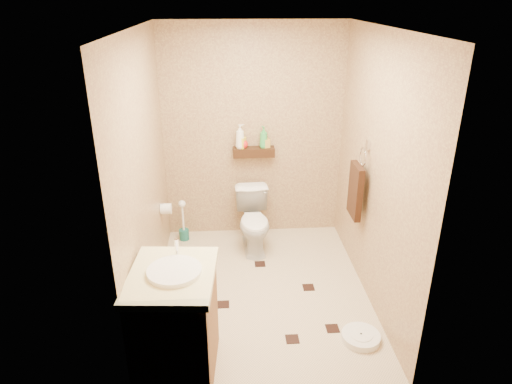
{
  "coord_description": "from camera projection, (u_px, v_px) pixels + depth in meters",
  "views": [
    {
      "loc": [
        -0.29,
        -3.63,
        2.64
      ],
      "look_at": [
        -0.04,
        0.25,
        0.94
      ],
      "focal_mm": 32.0,
      "sensor_mm": 36.0,
      "label": 1
    }
  ],
  "objects": [
    {
      "name": "floor_accents",
      "position": [
        267.0,
        296.0,
        4.33
      ],
      "size": [
        1.27,
        1.27,
        0.01
      ],
      "color": "black",
      "rests_on": "ground"
    },
    {
      "name": "bottle_d",
      "position": [
        264.0,
        137.0,
        5.0
      ],
      "size": [
        0.12,
        0.12,
        0.24
      ],
      "primitive_type": "imported",
      "rotation": [
        0.0,
        0.0,
        3.56
      ],
      "color": "green",
      "rests_on": "wall_shelf"
    },
    {
      "name": "ceiling",
      "position": [
        263.0,
        28.0,
        3.44
      ],
      "size": [
        2.0,
        2.5,
        0.02
      ],
      "primitive_type": "cube",
      "color": "silver",
      "rests_on": "wall_back"
    },
    {
      "name": "toilet",
      "position": [
        254.0,
        221.0,
        5.03
      ],
      "size": [
        0.41,
        0.67,
        0.66
      ],
      "primitive_type": "imported",
      "rotation": [
        0.0,
        0.0,
        0.05
      ],
      "color": "white",
      "rests_on": "ground"
    },
    {
      "name": "bathroom_scale",
      "position": [
        361.0,
        337.0,
        3.77
      ],
      "size": [
        0.35,
        0.35,
        0.06
      ],
      "rotation": [
        0.0,
        0.0,
        -0.1
      ],
      "color": "white",
      "rests_on": "ground"
    },
    {
      "name": "vanity",
      "position": [
        176.0,
        322.0,
        3.31
      ],
      "size": [
        0.64,
        0.75,
        1.01
      ],
      "rotation": [
        0.0,
        0.0,
        -0.08
      ],
      "color": "brown",
      "rests_on": "ground"
    },
    {
      "name": "toilet_brush",
      "position": [
        184.0,
        226.0,
        5.26
      ],
      "size": [
        0.11,
        0.11,
        0.5
      ],
      "color": "#175E57",
      "rests_on": "ground"
    },
    {
      "name": "toilet_paper",
      "position": [
        166.0,
        209.0,
        4.7
      ],
      "size": [
        0.12,
        0.11,
        0.12
      ],
      "color": "white",
      "rests_on": "wall_left"
    },
    {
      "name": "bottle_a",
      "position": [
        240.0,
        136.0,
        4.98
      ],
      "size": [
        0.13,
        0.13,
        0.27
      ],
      "primitive_type": "imported",
      "rotation": [
        0.0,
        0.0,
        1.91
      ],
      "color": "white",
      "rests_on": "wall_shelf"
    },
    {
      "name": "wall_back",
      "position": [
        253.0,
        134.0,
        5.06
      ],
      "size": [
        2.0,
        0.04,
        2.4
      ],
      "primitive_type": "cube",
      "color": "tan",
      "rests_on": "ground"
    },
    {
      "name": "ground",
      "position": [
        261.0,
        291.0,
        4.4
      ],
      "size": [
        2.5,
        2.5,
        0.0
      ],
      "primitive_type": "plane",
      "color": "beige",
      "rests_on": "ground"
    },
    {
      "name": "wall_shelf",
      "position": [
        254.0,
        152.0,
        5.06
      ],
      "size": [
        0.46,
        0.14,
        0.1
      ],
      "primitive_type": "cube",
      "color": "#311F0D",
      "rests_on": "wall_back"
    },
    {
      "name": "wall_left",
      "position": [
        144.0,
        178.0,
        3.86
      ],
      "size": [
        0.04,
        2.5,
        2.4
      ],
      "primitive_type": "cube",
      "color": "tan",
      "rests_on": "ground"
    },
    {
      "name": "wall_right",
      "position": [
        376.0,
        173.0,
        3.98
      ],
      "size": [
        0.04,
        2.5,
        2.4
      ],
      "primitive_type": "cube",
      "color": "tan",
      "rests_on": "ground"
    },
    {
      "name": "bottle_b",
      "position": [
        241.0,
        140.0,
        4.99
      ],
      "size": [
        0.11,
        0.11,
        0.18
      ],
      "primitive_type": "imported",
      "rotation": [
        0.0,
        0.0,
        1.09
      ],
      "color": "yellow",
      "rests_on": "wall_shelf"
    },
    {
      "name": "towel_ring",
      "position": [
        356.0,
        189.0,
        4.3
      ],
      "size": [
        0.12,
        0.3,
        0.76
      ],
      "color": "silver",
      "rests_on": "wall_right"
    },
    {
      "name": "bottle_e",
      "position": [
        266.0,
        141.0,
        5.02
      ],
      "size": [
        0.09,
        0.09,
        0.15
      ],
      "primitive_type": "imported",
      "rotation": [
        0.0,
        0.0,
        0.41
      ],
      "color": "gold",
      "rests_on": "wall_shelf"
    },
    {
      "name": "bottle_c",
      "position": [
        244.0,
        142.0,
        5.01
      ],
      "size": [
        0.14,
        0.14,
        0.13
      ],
      "primitive_type": "imported",
      "rotation": [
        0.0,
        0.0,
        3.88
      ],
      "color": "red",
      "rests_on": "wall_shelf"
    },
    {
      "name": "wall_front",
      "position": [
        278.0,
        251.0,
        2.78
      ],
      "size": [
        2.0,
        0.04,
        2.4
      ],
      "primitive_type": "cube",
      "color": "tan",
      "rests_on": "ground"
    }
  ]
}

